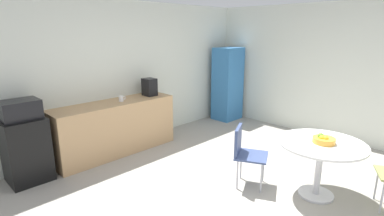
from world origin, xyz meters
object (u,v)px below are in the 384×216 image
microwave (20,110)px  mug_white (121,99)px  fruit_bowl (324,140)px  mug_green (148,93)px  chair_navy (244,149)px  round_table (321,153)px  locker_cabinet (227,84)px  mini_fridge (26,150)px  coffee_maker (149,87)px

microwave → mug_white: size_ratio=3.72×
microwave → mug_white: bearing=-1.3°
fruit_bowl → mug_green: 3.12m
microwave → chair_navy: bearing=-47.4°
round_table → mug_green: size_ratio=8.19×
mug_white → microwave: bearing=178.7°
locker_cabinet → chair_navy: locker_cabinet is taller
fruit_bowl → mug_green: mug_green is taller
mini_fridge → microwave: bearing=0.0°
mini_fridge → microwave: microwave is taller
microwave → locker_cabinet: 4.39m
microwave → round_table: bearing=-51.1°
fruit_bowl → mug_white: size_ratio=2.08×
round_table → fruit_bowl: 0.19m
round_table → mug_green: bearing=96.7°
microwave → mug_white: microwave is taller
mug_white → mug_green: (0.58, 0.02, 0.00)m
microwave → fruit_bowl: 3.98m
round_table → chair_navy: chair_navy is taller
microwave → round_table: (2.49, -3.08, -0.45)m
mug_green → coffee_maker: size_ratio=0.40×
locker_cabinet → mug_green: size_ratio=13.15×
mini_fridge → mug_green: size_ratio=7.07×
chair_navy → mug_green: (0.07, 2.23, 0.43)m
mug_white → coffee_maker: 0.64m
mini_fridge → fruit_bowl: size_ratio=3.40×
mini_fridge → round_table: size_ratio=0.86×
microwave → locker_cabinet: locker_cabinet is taller
chair_navy → mug_white: mug_white is taller
chair_navy → coffee_maker: size_ratio=2.59×
coffee_maker → fruit_bowl: bearing=-84.5°
microwave → fruit_bowl: (2.48, -3.11, -0.26)m
locker_cabinet → round_table: locker_cabinet is taller
chair_navy → mug_green: bearing=88.2°
fruit_bowl → coffee_maker: bearing=95.5°
mug_white → coffee_maker: bearing=3.2°
chair_navy → coffee_maker: (0.12, 2.24, 0.54)m
locker_cabinet → mug_white: (-2.84, 0.07, 0.10)m
coffee_maker → mini_fridge: bearing=180.0°
fruit_bowl → mini_fridge: bearing=128.6°
mini_fridge → locker_cabinet: (4.39, -0.10, 0.39)m
round_table → mug_white: bearing=107.2°
mug_green → round_table: bearing=-83.3°
round_table → chair_navy: size_ratio=1.27×
fruit_bowl → locker_cabinet: bearing=57.5°
locker_cabinet → coffee_maker: (-2.21, 0.10, 0.21)m
coffee_maker → round_table: bearing=-84.3°
fruit_bowl → round_table: bearing=60.7°
chair_navy → fruit_bowl: size_ratio=3.09×
chair_navy → fruit_bowl: fruit_bowl is taller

